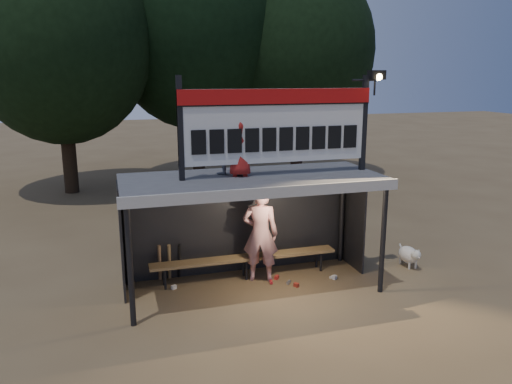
{
  "coord_description": "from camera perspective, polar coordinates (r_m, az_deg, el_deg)",
  "views": [
    {
      "loc": [
        -2.62,
        -9.05,
        4.24
      ],
      "look_at": [
        0.2,
        0.4,
        1.9
      ],
      "focal_mm": 35.0,
      "sensor_mm": 36.0,
      "label": 1
    }
  ],
  "objects": [
    {
      "name": "dog",
      "position": [
        11.8,
        17.13,
        -6.87
      ],
      "size": [
        0.36,
        0.81,
        0.49
      ],
      "color": "silver",
      "rests_on": "ground"
    },
    {
      "name": "ground",
      "position": [
        10.33,
        -0.44,
        -10.89
      ],
      "size": [
        80.0,
        80.0,
        0.0
      ],
      "primitive_type": "plane",
      "color": "brown",
      "rests_on": "ground"
    },
    {
      "name": "tree_right",
      "position": [
        21.0,
        4.87,
        15.89
      ],
      "size": [
        6.08,
        6.08,
        8.72
      ],
      "color": "black",
      "rests_on": "ground"
    },
    {
      "name": "litter",
      "position": [
        10.55,
        3.0,
        -10.13
      ],
      "size": [
        3.45,
        0.72,
        0.08
      ],
      "color": "#A42B1C",
      "rests_on": "ground"
    },
    {
      "name": "bench",
      "position": [
        10.65,
        -1.27,
        -7.59
      ],
      "size": [
        4.0,
        0.35,
        0.48
      ],
      "color": "olive",
      "rests_on": "ground"
    },
    {
      "name": "child_b",
      "position": [
        9.53,
        -1.86,
        5.04
      ],
      "size": [
        0.59,
        0.44,
        1.08
      ],
      "primitive_type": "imported",
      "rotation": [
        0.0,
        0.0,
        2.94
      ],
      "color": "maroon",
      "rests_on": "dugout_shelter"
    },
    {
      "name": "scoreboard_assembly",
      "position": [
        9.62,
        2.76,
        7.88
      ],
      "size": [
        4.1,
        0.27,
        1.99
      ],
      "color": "black",
      "rests_on": "dugout_shelter"
    },
    {
      "name": "player",
      "position": [
        10.34,
        0.5,
        -4.81
      ],
      "size": [
        0.87,
        0.73,
        2.03
      ],
      "primitive_type": "imported",
      "rotation": [
        0.0,
        0.0,
        2.76
      ],
      "color": "silver",
      "rests_on": "ground"
    },
    {
      "name": "bats",
      "position": [
        10.63,
        -9.87,
        -7.86
      ],
      "size": [
        0.47,
        0.32,
        0.84
      ],
      "color": "olive",
      "rests_on": "ground"
    },
    {
      "name": "tree_mid",
      "position": [
        20.95,
        -6.95,
        18.53
      ],
      "size": [
        7.22,
        7.22,
        10.36
      ],
      "color": "#301F15",
      "rests_on": "ground"
    },
    {
      "name": "dugout_shelter",
      "position": [
        9.94,
        -0.85,
        -0.58
      ],
      "size": [
        5.1,
        2.08,
        2.32
      ],
      "color": "#414144",
      "rests_on": "ground"
    },
    {
      "name": "tree_left",
      "position": [
        19.14,
        -21.62,
        16.27
      ],
      "size": [
        6.46,
        6.46,
        9.27
      ],
      "color": "black",
      "rests_on": "ground"
    },
    {
      "name": "child_a",
      "position": [
        9.76,
        -3.73,
        5.22
      ],
      "size": [
        0.62,
        0.54,
        1.09
      ],
      "primitive_type": "imported",
      "rotation": [
        0.0,
        0.0,
        3.41
      ],
      "color": "gray",
      "rests_on": "dugout_shelter"
    }
  ]
}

